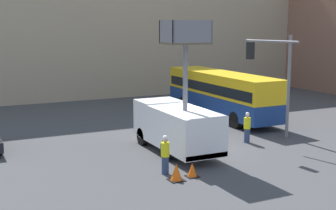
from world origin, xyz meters
TOP-DOWN VIEW (x-y plane):
  - ground_plane at (0.00, 0.00)m, footprint 120.00×120.00m
  - building_backdrop_far at (0.00, 23.86)m, footprint 44.00×10.00m
  - utility_truck at (-1.43, 0.24)m, footprint 2.28×6.25m
  - city_bus at (5.71, 7.20)m, footprint 2.59×11.34m
  - traffic_light_pole at (4.66, 0.00)m, footprint 3.67×3.42m
  - road_worker_near_truck at (-3.48, -2.70)m, footprint 0.38×0.38m
  - road_worker_directing at (3.11, 0.38)m, footprint 0.38×0.38m
  - traffic_cone_near_truck at (-3.44, -3.70)m, footprint 0.65×0.65m
  - traffic_cone_mid_road at (-2.58, -3.56)m, footprint 0.54×0.54m

SIDE VIEW (x-z plane):
  - ground_plane at x=0.00m, z-range 0.00..0.00m
  - traffic_cone_mid_road at x=-2.58m, z-range -0.02..0.60m
  - traffic_cone_near_truck at x=-3.44m, z-range -0.02..0.72m
  - road_worker_directing at x=3.11m, z-range -0.01..1.75m
  - road_worker_near_truck at x=-3.48m, z-range 0.00..1.77m
  - utility_truck at x=-1.43m, z-range -1.85..4.95m
  - city_bus at x=5.71m, z-range 0.29..3.50m
  - traffic_light_pole at x=4.66m, z-range 1.08..7.07m
  - building_backdrop_far at x=0.00m, z-range 0.00..14.40m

